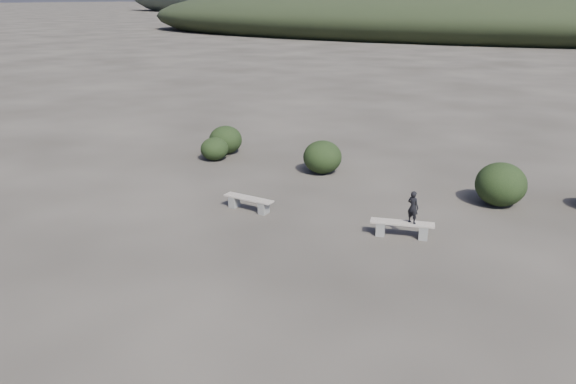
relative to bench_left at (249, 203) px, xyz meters
The scene contains 8 objects.
ground 4.53m from the bench_left, 63.78° to the right, with size 1200.00×1200.00×0.00m, color #2B2621.
bench_left is the anchor object (origin of this frame).
bench_right 5.04m from the bench_left, ahead, with size 1.85×0.87×0.46m.
seated_person 5.34m from the bench_left, ahead, with size 0.35×0.23×0.97m, color black.
shrub_a 6.25m from the bench_left, 136.54° to the left, with size 1.18×1.18×0.97m, color black.
shrub_b 4.88m from the bench_left, 86.74° to the left, with size 1.51×1.51×1.30m, color black.
shrub_d 8.34m from the bench_left, 32.78° to the left, with size 1.66×1.66×1.45m, color black.
shrub_f 7.21m from the bench_left, 131.24° to the left, with size 1.45×1.45×1.23m, color black.
Camera 1 is at (7.49, -10.19, 6.58)m, focal length 35.00 mm.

